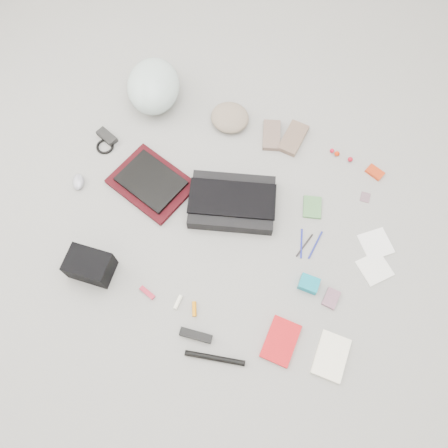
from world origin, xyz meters
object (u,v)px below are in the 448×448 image
(messenger_bag, at_px, (232,202))
(laptop, at_px, (151,181))
(book_red, at_px, (281,341))
(accordion_wallet, at_px, (309,284))
(camera_bag, at_px, (90,266))
(bike_helmet, at_px, (153,86))

(messenger_bag, xyz_separation_m, laptop, (-0.42, -0.02, 0.00))
(book_red, xyz_separation_m, accordion_wallet, (0.05, 0.28, 0.01))
(camera_bag, height_order, accordion_wallet, camera_bag)
(camera_bag, distance_m, book_red, 0.91)
(camera_bag, xyz_separation_m, accordion_wallet, (0.96, 0.24, -0.04))
(messenger_bag, height_order, accordion_wallet, messenger_bag)
(bike_helmet, xyz_separation_m, book_red, (1.00, -1.04, -0.09))
(bike_helmet, xyz_separation_m, accordion_wallet, (1.05, -0.76, -0.08))
(book_red, relative_size, accordion_wallet, 2.21)
(laptop, xyz_separation_m, book_red, (0.82, -0.54, -0.03))
(accordion_wallet, bearing_deg, book_red, -97.14)
(laptop, relative_size, bike_helmet, 0.87)
(camera_bag, bearing_deg, laptop, 78.61)
(messenger_bag, xyz_separation_m, bike_helmet, (-0.60, 0.48, 0.07))
(accordion_wallet, bearing_deg, laptop, 166.89)
(laptop, bearing_deg, book_red, -12.76)
(bike_helmet, height_order, accordion_wallet, bike_helmet)
(bike_helmet, height_order, camera_bag, bike_helmet)
(book_red, bearing_deg, bike_helmet, 138.71)
(laptop, distance_m, bike_helmet, 0.54)
(bike_helmet, relative_size, book_red, 1.81)
(bike_helmet, bearing_deg, accordion_wallet, -53.48)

